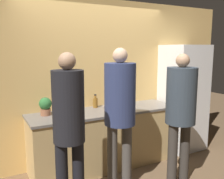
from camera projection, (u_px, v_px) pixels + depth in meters
The scene contains 13 objects.
ground_plane at pixel (117, 175), 3.63m from camera, with size 14.00×14.00×0.00m, color brown.
wall_back at pixel (95, 81), 4.05m from camera, with size 5.20×0.06×2.60m.
counter at pixel (105, 138), 3.90m from camera, with size 2.33×0.71×0.89m.
refrigerator at pixel (183, 97), 4.55m from camera, with size 0.69×0.68×1.89m.
person_left at pixel (69, 123), 2.58m from camera, with size 0.33×0.33×1.79m.
person_center at pixel (120, 105), 3.11m from camera, with size 0.39×0.39×1.83m.
person_right at pixel (181, 106), 3.27m from camera, with size 0.39×0.39×1.76m.
fruit_bowl at pixel (116, 105), 3.88m from camera, with size 0.33×0.33×0.14m.
utensil_crock at pixel (58, 107), 3.68m from camera, with size 0.13×0.13×0.28m.
bottle_green at pixel (73, 107), 3.69m from camera, with size 0.07×0.07×0.18m.
bottle_amber at pixel (95, 102), 3.96m from camera, with size 0.07×0.07×0.21m.
cup_black at pixel (62, 113), 3.44m from camera, with size 0.08×0.08×0.09m.
potted_plant at pixel (45, 106), 3.49m from camera, with size 0.18×0.18×0.25m.
Camera 1 is at (-1.66, -2.95, 1.82)m, focal length 40.00 mm.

